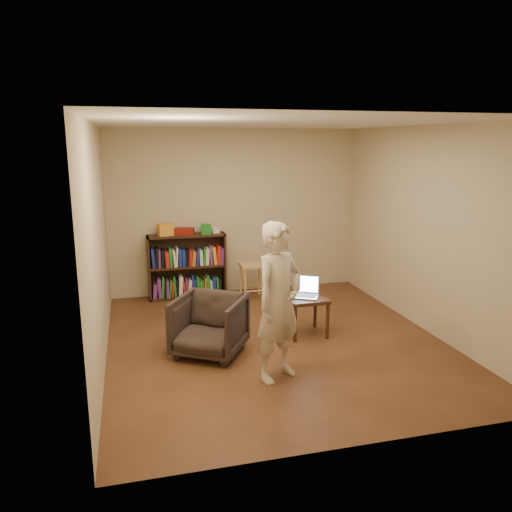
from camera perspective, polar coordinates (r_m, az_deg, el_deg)
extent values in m
plane|color=#442815|center=(6.23, 2.21, -9.68)|extent=(4.50, 4.50, 0.00)
plane|color=silver|center=(5.76, 2.44, 14.96)|extent=(4.50, 4.50, 0.00)
plane|color=#BFB090|center=(8.01, -2.32, 5.06)|extent=(4.00, 0.00, 4.00)
plane|color=#BFB090|center=(5.63, -17.59, 1.10)|extent=(0.00, 4.50, 4.50)
plane|color=#BFB090|center=(6.70, 18.94, 2.82)|extent=(0.00, 4.50, 4.50)
cube|color=black|center=(7.83, -12.13, -1.38)|extent=(0.03, 0.30, 1.00)
cube|color=black|center=(7.95, -3.69, -0.89)|extent=(0.03, 0.30, 1.00)
cube|color=black|center=(8.00, -7.99, -0.90)|extent=(1.20, 0.02, 1.00)
cube|color=black|center=(8.00, -7.77, -4.51)|extent=(1.20, 0.30, 0.03)
cube|color=black|center=(7.87, -7.88, -1.14)|extent=(1.14, 0.30, 0.03)
cube|color=black|center=(7.77, -7.99, 2.34)|extent=(1.20, 0.30, 0.03)
cube|color=orange|center=(7.71, -10.33, 2.97)|extent=(0.25, 0.20, 0.18)
cube|color=maroon|center=(7.76, -8.20, 2.79)|extent=(0.33, 0.27, 0.10)
cube|color=#207B25|center=(7.76, -5.75, 3.07)|extent=(0.16, 0.16, 0.15)
cube|color=silver|center=(7.84, -4.61, 2.96)|extent=(0.11, 0.11, 0.09)
cube|color=tan|center=(7.74, -0.43, -1.01)|extent=(0.38, 0.38, 0.04)
cylinder|color=tan|center=(7.64, -1.25, -3.35)|extent=(0.04, 0.04, 0.51)
cylinder|color=tan|center=(7.71, 0.94, -3.19)|extent=(0.04, 0.04, 0.51)
cylinder|color=tan|center=(7.92, -1.74, -2.76)|extent=(0.04, 0.04, 0.51)
cylinder|color=tan|center=(7.99, 0.37, -2.61)|extent=(0.04, 0.04, 0.51)
imported|color=#2C221D|center=(5.78, -5.36, -7.91)|extent=(1.02, 1.03, 0.69)
cube|color=black|center=(6.31, 5.74, -4.86)|extent=(0.48, 0.48, 0.04)
cylinder|color=black|center=(6.14, 4.51, -7.80)|extent=(0.04, 0.04, 0.45)
cylinder|color=black|center=(6.28, 8.17, -7.41)|extent=(0.04, 0.04, 0.45)
cylinder|color=black|center=(6.51, 3.31, -6.55)|extent=(0.04, 0.04, 0.45)
cylinder|color=black|center=(6.65, 6.78, -6.21)|extent=(0.04, 0.04, 0.45)
cube|color=#B5B4B9|center=(6.29, 5.54, -4.62)|extent=(0.41, 0.38, 0.02)
cube|color=black|center=(6.29, 5.54, -4.52)|extent=(0.32, 0.26, 0.00)
cube|color=#B5B4B9|center=(6.37, 5.75, -3.18)|extent=(0.31, 0.19, 0.24)
cube|color=#B6D6FF|center=(6.37, 5.75, -3.18)|extent=(0.27, 0.16, 0.20)
imported|color=beige|center=(5.05, 2.61, -5.28)|extent=(0.71, 0.64, 1.64)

